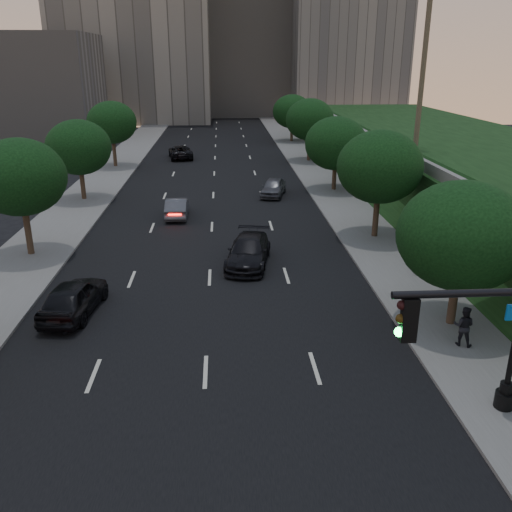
{
  "coord_description": "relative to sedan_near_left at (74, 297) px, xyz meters",
  "views": [
    {
      "loc": [
        0.75,
        -12.05,
        10.7
      ],
      "look_at": [
        1.98,
        7.31,
        3.6
      ],
      "focal_mm": 38.0,
      "sensor_mm": 36.0,
      "label": 1
    }
  ],
  "objects": [
    {
      "name": "ground",
      "position": [
        5.9,
        -10.18,
        -0.8
      ],
      "size": [
        160.0,
        160.0,
        0.0
      ],
      "primitive_type": "plane",
      "color": "black",
      "rests_on": "ground"
    },
    {
      "name": "road_surface",
      "position": [
        5.9,
        19.82,
        -0.79
      ],
      "size": [
        16.0,
        140.0,
        0.02
      ],
      "primitive_type": "cube",
      "color": "black",
      "rests_on": "ground"
    },
    {
      "name": "sidewalk_right",
      "position": [
        16.15,
        19.82,
        -0.73
      ],
      "size": [
        4.5,
        140.0,
        0.15
      ],
      "primitive_type": "cube",
      "color": "slate",
      "rests_on": "ground"
    },
    {
      "name": "sidewalk_left",
      "position": [
        -4.35,
        19.82,
        -0.73
      ],
      "size": [
        4.5,
        140.0,
        0.15
      ],
      "primitive_type": "cube",
      "color": "slate",
      "rests_on": "ground"
    },
    {
      "name": "embankment",
      "position": [
        27.9,
        17.82,
        1.2
      ],
      "size": [
        18.0,
        90.0,
        4.0
      ],
      "primitive_type": "cube",
      "color": "black",
      "rests_on": "ground"
    },
    {
      "name": "parapet_wall",
      "position": [
        19.4,
        17.82,
        3.55
      ],
      "size": [
        0.35,
        90.0,
        0.7
      ],
      "primitive_type": "cube",
      "color": "slate",
      "rests_on": "embankment"
    },
    {
      "name": "office_block_left",
      "position": [
        -8.1,
        81.82,
        15.2
      ],
      "size": [
        26.0,
        20.0,
        32.0
      ],
      "primitive_type": "cube",
      "color": "gray",
      "rests_on": "ground"
    },
    {
      "name": "office_block_mid",
      "position": [
        11.9,
        91.82,
        12.2
      ],
      "size": [
        22.0,
        18.0,
        26.0
      ],
      "primitive_type": "cube",
      "color": "gray",
      "rests_on": "ground"
    },
    {
      "name": "office_block_right",
      "position": [
        29.9,
        85.82,
        17.2
      ],
      "size": [
        20.0,
        22.0,
        36.0
      ],
      "primitive_type": "cube",
      "color": "gray",
      "rests_on": "ground"
    },
    {
      "name": "office_block_filler",
      "position": [
        -20.1,
        59.82,
        6.2
      ],
      "size": [
        18.0,
        16.0,
        14.0
      ],
      "primitive_type": "cube",
      "color": "gray",
      "rests_on": "ground"
    },
    {
      "name": "tree_right_a",
      "position": [
        16.2,
        -2.18,
        3.22
      ],
      "size": [
        5.2,
        5.2,
        6.24
      ],
      "color": "#38281C",
      "rests_on": "ground"
    },
    {
      "name": "tree_right_b",
      "position": [
        16.2,
        9.82,
        3.72
      ],
      "size": [
        5.2,
        5.2,
        6.74
      ],
      "color": "#38281C",
      "rests_on": "ground"
    },
    {
      "name": "tree_right_c",
      "position": [
        16.2,
        22.82,
        3.22
      ],
      "size": [
        5.2,
        5.2,
        6.24
      ],
      "color": "#38281C",
      "rests_on": "ground"
    },
    {
      "name": "tree_right_d",
      "position": [
        16.2,
        36.82,
        3.72
      ],
      "size": [
        5.2,
        5.2,
        6.74
      ],
      "color": "#38281C",
      "rests_on": "ground"
    },
    {
      "name": "tree_right_e",
      "position": [
        16.2,
        51.82,
        3.22
      ],
      "size": [
        5.2,
        5.2,
        6.24
      ],
      "color": "#38281C",
      "rests_on": "ground"
    },
    {
      "name": "tree_left_b",
      "position": [
        -4.4,
        7.82,
        3.78
      ],
      "size": [
        5.0,
        5.0,
        6.71
      ],
      "color": "#38281C",
      "rests_on": "ground"
    },
    {
      "name": "tree_left_c",
      "position": [
        -4.4,
        20.82,
        3.41
      ],
      "size": [
        5.0,
        5.0,
        6.34
      ],
      "color": "#38281C",
      "rests_on": "ground"
    },
    {
      "name": "tree_left_d",
      "position": [
        -4.4,
        34.82,
        3.78
      ],
      "size": [
        5.0,
        5.0,
        6.71
      ],
      "color": "#38281C",
      "rests_on": "ground"
    },
    {
      "name": "sedan_near_left",
      "position": [
        0.0,
        0.0,
        0.0
      ],
      "size": [
        2.46,
        4.89,
        1.6
      ],
      "primitive_type": "imported",
      "rotation": [
        0.0,
        0.0,
        3.02
      ],
      "color": "black",
      "rests_on": "ground"
    },
    {
      "name": "sedan_mid_left",
      "position": [
        3.4,
        15.5,
        -0.1
      ],
      "size": [
        1.5,
        4.26,
        1.4
      ],
      "primitive_type": "imported",
      "rotation": [
        0.0,
        0.0,
        3.15
      ],
      "color": "#505157",
      "rests_on": "ground"
    },
    {
      "name": "sedan_far_left",
      "position": [
        2.02,
        39.75,
        -0.07
      ],
      "size": [
        3.21,
        5.58,
        1.46
      ],
      "primitive_type": "imported",
      "rotation": [
        0.0,
        0.0,
        3.3
      ],
      "color": "black",
      "rests_on": "ground"
    },
    {
      "name": "sedan_near_right",
      "position": [
        8.01,
        5.64,
        -0.04
      ],
      "size": [
        3.02,
        5.53,
        1.52
      ],
      "primitive_type": "imported",
      "rotation": [
        0.0,
        0.0,
        -0.18
      ],
      "color": "black",
      "rests_on": "ground"
    },
    {
      "name": "sedan_far_right",
      "position": [
        10.86,
        21.35,
        -0.07
      ],
      "size": [
        2.73,
        4.57,
        1.46
      ],
      "primitive_type": "imported",
      "rotation": [
        0.0,
        0.0,
        -0.25
      ],
      "color": "#4D4F55",
      "rests_on": "ground"
    },
    {
      "name": "pedestrian_b",
      "position": [
        15.86,
        -4.06,
        0.16
      ],
      "size": [
        0.99,
        0.92,
        1.62
      ],
      "primitive_type": "imported",
      "rotation": [
        0.0,
        0.0,
        2.64
      ],
      "color": "black",
      "rests_on": "sidewalk_right"
    },
    {
      "name": "pedestrian_c",
      "position": [
        16.84,
        3.34,
        0.21
      ],
      "size": [
        1.07,
        0.62,
        1.71
      ],
      "primitive_type": "imported",
      "rotation": [
        0.0,
        0.0,
        3.35
      ],
      "color": "black",
      "rests_on": "sidewalk_right"
    }
  ]
}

